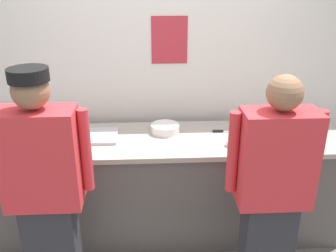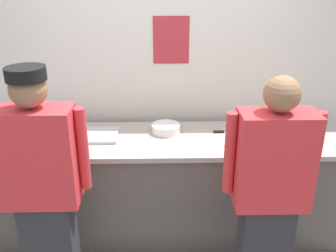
% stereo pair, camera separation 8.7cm
% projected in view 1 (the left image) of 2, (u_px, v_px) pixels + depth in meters
% --- Properties ---
extents(wall_back, '(4.84, 0.11, 2.68)m').
position_uv_depth(wall_back, '(158.00, 72.00, 3.38)').
color(wall_back, silver).
rests_on(wall_back, ground).
extents(prep_counter, '(3.08, 0.72, 0.91)m').
position_uv_depth(prep_counter, '(161.00, 186.00, 3.27)').
color(prep_counter, '#56514C').
rests_on(prep_counter, ground).
extents(chef_near_left, '(0.61, 0.24, 1.70)m').
position_uv_depth(chef_near_left, '(45.00, 190.00, 2.38)').
color(chef_near_left, '#2D2D33').
rests_on(chef_near_left, ground).
extents(chef_center, '(0.60, 0.24, 1.65)m').
position_uv_depth(chef_center, '(272.00, 192.00, 2.43)').
color(chef_center, '#2D2D33').
rests_on(chef_center, ground).
extents(plate_stack_front, '(0.24, 0.24, 0.07)m').
position_uv_depth(plate_stack_front, '(165.00, 128.00, 3.19)').
color(plate_stack_front, white).
rests_on(plate_stack_front, prep_counter).
extents(plate_stack_rear, '(0.20, 0.20, 0.05)m').
position_uv_depth(plate_stack_rear, '(261.00, 141.00, 2.99)').
color(plate_stack_rear, white).
rests_on(plate_stack_rear, prep_counter).
extents(mixing_bowl_steel, '(0.36, 0.36, 0.12)m').
position_uv_depth(mixing_bowl_steel, '(38.00, 137.00, 2.96)').
color(mixing_bowl_steel, '#B7BABF').
rests_on(mixing_bowl_steel, prep_counter).
extents(sheet_tray, '(0.42, 0.32, 0.02)m').
position_uv_depth(sheet_tray, '(92.00, 136.00, 3.10)').
color(sheet_tray, '#B7BABF').
rests_on(sheet_tray, prep_counter).
extents(ramekin_green_sauce, '(0.10, 0.10, 0.04)m').
position_uv_depth(ramekin_green_sauce, '(291.00, 130.00, 3.19)').
color(ramekin_green_sauce, white).
rests_on(ramekin_green_sauce, prep_counter).
extents(ramekin_orange_sauce, '(0.09, 0.09, 0.04)m').
position_uv_depth(ramekin_orange_sauce, '(232.00, 143.00, 2.95)').
color(ramekin_orange_sauce, white).
rests_on(ramekin_orange_sauce, prep_counter).
extents(ramekin_yellow_sauce, '(0.10, 0.10, 0.04)m').
position_uv_depth(ramekin_yellow_sauce, '(65.00, 128.00, 3.23)').
color(ramekin_yellow_sauce, white).
rests_on(ramekin_yellow_sauce, prep_counter).
extents(chefs_knife, '(0.27, 0.03, 0.02)m').
position_uv_depth(chefs_knife, '(226.00, 131.00, 3.21)').
color(chefs_knife, '#B7BABF').
rests_on(chefs_knife, prep_counter).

